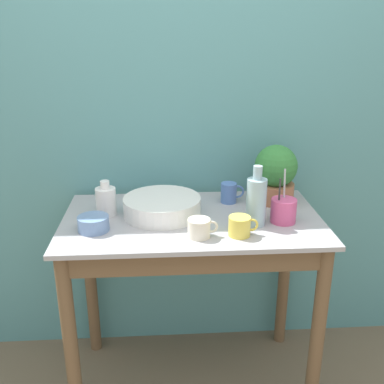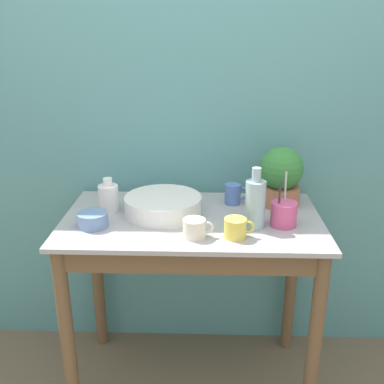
% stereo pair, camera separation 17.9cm
% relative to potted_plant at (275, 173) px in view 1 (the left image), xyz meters
% --- Properties ---
extents(wall_back, '(6.00, 0.05, 2.40)m').
position_rel_potted_plant_xyz_m(wall_back, '(-0.41, 0.20, 0.17)').
color(wall_back, teal).
rests_on(wall_back, ground_plane).
extents(counter_table, '(1.14, 0.64, 0.89)m').
position_rel_potted_plant_xyz_m(counter_table, '(-0.41, -0.20, -0.34)').
color(counter_table, brown).
rests_on(counter_table, ground_plane).
extents(potted_plant, '(0.20, 0.20, 0.28)m').
position_rel_potted_plant_xyz_m(potted_plant, '(0.00, 0.00, 0.00)').
color(potted_plant, '#A36647').
rests_on(potted_plant, counter_table).
extents(bowl_wash_large, '(0.34, 0.34, 0.08)m').
position_rel_potted_plant_xyz_m(bowl_wash_large, '(-0.54, -0.13, -0.10)').
color(bowl_wash_large, silver).
rests_on(bowl_wash_large, counter_table).
extents(bottle_tall, '(0.08, 0.08, 0.26)m').
position_rel_potted_plant_xyz_m(bottle_tall, '(-0.14, -0.26, -0.03)').
color(bottle_tall, '#93B2BC').
rests_on(bottle_tall, counter_table).
extents(bottle_short, '(0.09, 0.09, 0.16)m').
position_rel_potted_plant_xyz_m(bottle_short, '(-0.79, -0.11, -0.07)').
color(bottle_short, white).
rests_on(bottle_short, counter_table).
extents(mug_blue, '(0.11, 0.08, 0.10)m').
position_rel_potted_plant_xyz_m(mug_blue, '(-0.22, -0.00, -0.09)').
color(mug_blue, '#4C70B7').
rests_on(mug_blue, counter_table).
extents(mug_cream, '(0.12, 0.09, 0.08)m').
position_rel_potted_plant_xyz_m(mug_cream, '(-0.39, -0.37, -0.10)').
color(mug_cream, beige).
rests_on(mug_cream, counter_table).
extents(mug_yellow, '(0.12, 0.09, 0.08)m').
position_rel_potted_plant_xyz_m(mug_yellow, '(-0.23, -0.37, -0.10)').
color(mug_yellow, '#E5CC4C').
rests_on(mug_yellow, counter_table).
extents(bowl_small_blue, '(0.13, 0.13, 0.06)m').
position_rel_potted_plant_xyz_m(bowl_small_blue, '(-0.82, -0.28, -0.11)').
color(bowl_small_blue, '#6684B2').
rests_on(bowl_small_blue, counter_table).
extents(utensil_cup, '(0.11, 0.11, 0.23)m').
position_rel_potted_plant_xyz_m(utensil_cup, '(-0.02, -0.24, -0.09)').
color(utensil_cup, '#CC4C7F').
rests_on(utensil_cup, counter_table).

